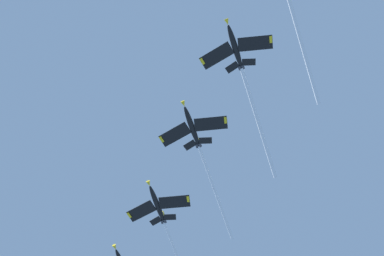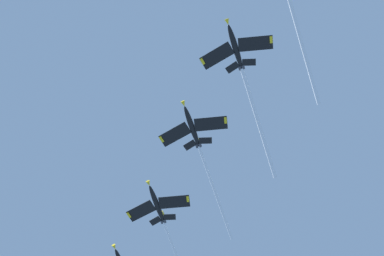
# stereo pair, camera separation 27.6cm
# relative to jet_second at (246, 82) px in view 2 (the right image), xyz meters

# --- Properties ---
(jet_second) EXTENTS (19.95, 42.87, 17.71)m
(jet_second) POSITION_rel_jet_second_xyz_m (0.00, 0.00, 0.00)
(jet_second) COLOR black
(jet_third) EXTENTS (19.99, 40.91, 16.41)m
(jet_third) POSITION_rel_jet_second_xyz_m (19.12, -9.67, -6.54)
(jet_third) COLOR black
(jet_fourth) EXTENTS (20.00, 43.93, 18.94)m
(jet_fourth) POSITION_rel_jet_second_xyz_m (39.14, -25.39, -13.41)
(jet_fourth) COLOR black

